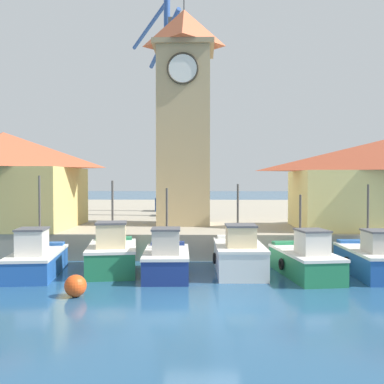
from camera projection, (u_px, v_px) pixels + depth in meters
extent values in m
plane|color=navy|center=(201.00, 312.00, 14.18)|extent=(300.00, 300.00, 0.00)
cube|color=#9E937F|center=(203.00, 216.00, 42.89)|extent=(120.00, 40.00, 1.37)
cube|color=#2356A8|center=(37.00, 264.00, 19.73)|extent=(2.39, 4.66, 0.91)
cube|color=#2356A8|center=(47.00, 245.00, 21.69)|extent=(1.64, 0.79, 0.24)
cube|color=silver|center=(37.00, 253.00, 19.72)|extent=(2.45, 4.73, 0.12)
cube|color=beige|center=(32.00, 242.00, 18.92)|extent=(1.27, 1.47, 1.04)
cube|color=#4C4C51|center=(32.00, 229.00, 18.91)|extent=(1.36, 1.56, 0.08)
cylinder|color=#4C4742|center=(40.00, 213.00, 20.22)|extent=(0.10, 0.10, 3.35)
torus|color=black|center=(15.00, 264.00, 19.86)|extent=(0.18, 0.53, 0.52)
cube|color=#237A4C|center=(112.00, 259.00, 20.44)|extent=(2.69, 4.43, 1.10)
cube|color=#237A4C|center=(114.00, 239.00, 22.24)|extent=(1.84, 0.86, 0.24)
cube|color=silver|center=(112.00, 246.00, 20.43)|extent=(2.76, 4.50, 0.12)
cube|color=beige|center=(111.00, 236.00, 19.69)|extent=(1.42, 1.42, 1.04)
cube|color=#4C4C51|center=(111.00, 223.00, 19.67)|extent=(1.51, 1.52, 0.08)
cylinder|color=#4C4742|center=(113.00, 212.00, 20.90)|extent=(0.10, 0.10, 2.93)
torus|color=black|center=(88.00, 259.00, 20.51)|extent=(0.20, 0.53, 0.52)
cube|color=navy|center=(167.00, 264.00, 19.53)|extent=(2.07, 4.19, 0.98)
cube|color=navy|center=(168.00, 245.00, 21.31)|extent=(1.61, 0.68, 0.24)
cube|color=silver|center=(167.00, 252.00, 19.51)|extent=(2.13, 4.26, 0.12)
cube|color=#B2ADA3|center=(166.00, 242.00, 18.78)|extent=(1.18, 1.29, 0.99)
cube|color=#4C4C51|center=(166.00, 229.00, 18.76)|extent=(1.26, 1.37, 0.08)
cylinder|color=#4C4742|center=(167.00, 219.00, 19.99)|extent=(0.10, 0.10, 2.72)
torus|color=black|center=(144.00, 264.00, 19.71)|extent=(0.15, 0.53, 0.52)
cube|color=silver|center=(239.00, 259.00, 20.24)|extent=(2.15, 4.51, 1.18)
cube|color=silver|center=(235.00, 238.00, 22.20)|extent=(1.76, 0.64, 0.24)
cube|color=silver|center=(239.00, 245.00, 20.22)|extent=(2.21, 4.57, 0.12)
cube|color=beige|center=(241.00, 236.00, 19.43)|extent=(1.26, 1.37, 0.87)
cube|color=#4C4C51|center=(241.00, 225.00, 19.41)|extent=(1.34, 1.45, 0.08)
cylinder|color=#4C4742|center=(238.00, 213.00, 20.74)|extent=(0.10, 0.10, 2.70)
torus|color=black|center=(214.00, 258.00, 20.47)|extent=(0.13, 0.52, 0.52)
cube|color=#237A4C|center=(305.00, 265.00, 19.47)|extent=(2.46, 4.83, 0.98)
cube|color=#237A4C|center=(289.00, 244.00, 21.50)|extent=(1.60, 0.82, 0.24)
cube|color=silver|center=(305.00, 252.00, 19.46)|extent=(2.53, 4.90, 0.12)
cube|color=beige|center=(312.00, 243.00, 18.64)|extent=(1.27, 1.53, 0.94)
cube|color=#4C4C51|center=(312.00, 230.00, 18.63)|extent=(1.36, 1.62, 0.08)
cylinder|color=#4C4742|center=(300.00, 222.00, 19.99)|extent=(0.10, 0.10, 2.42)
torus|color=black|center=(281.00, 264.00, 19.58)|extent=(0.20, 0.53, 0.52)
cube|color=#2356A8|center=(372.00, 263.00, 19.66)|extent=(2.08, 4.63, 1.03)
cube|color=#2356A8|center=(356.00, 242.00, 21.68)|extent=(1.69, 0.64, 0.24)
cube|color=silver|center=(373.00, 251.00, 19.64)|extent=(2.14, 4.69, 0.12)
cube|color=#B2ADA3|center=(380.00, 242.00, 18.83)|extent=(1.22, 1.40, 0.85)
cube|color=#4C4C51|center=(380.00, 231.00, 18.82)|extent=(1.30, 1.48, 0.08)
cylinder|color=#4C4742|center=(368.00, 216.00, 20.18)|extent=(0.10, 0.10, 2.84)
torus|color=black|center=(346.00, 262.00, 19.89)|extent=(0.13, 0.52, 0.52)
cube|color=tan|center=(184.00, 138.00, 28.21)|extent=(3.22, 3.22, 10.86)
cube|color=#9C865F|center=(184.00, 49.00, 28.05)|extent=(3.72, 3.72, 0.30)
pyramid|color=#C1603D|center=(184.00, 28.00, 28.02)|extent=(3.72, 3.72, 2.29)
cylinder|color=white|center=(183.00, 68.00, 26.43)|extent=(1.77, 0.12, 1.77)
torus|color=#332D23|center=(183.00, 68.00, 26.39)|extent=(1.89, 0.12, 1.89)
cube|color=tan|center=(4.00, 198.00, 26.56)|extent=(8.24, 6.89, 3.52)
pyramid|color=#B25133|center=(3.00, 150.00, 26.48)|extent=(8.64, 7.29, 2.10)
cube|color=navy|center=(167.00, 204.00, 40.31)|extent=(2.00, 2.00, 1.20)
cylinder|color=#284C93|center=(167.00, 98.00, 40.04)|extent=(0.56, 0.56, 17.81)
cylinder|color=#284C93|center=(149.00, 27.00, 42.92)|extent=(4.25, 6.34, 2.63)
cube|color=#4C4C4C|center=(174.00, 25.00, 38.73)|extent=(1.00, 1.00, 1.00)
cube|color=navy|center=(179.00, 208.00, 35.03)|extent=(2.00, 2.00, 1.20)
cylinder|color=#284C93|center=(179.00, 110.00, 34.82)|extent=(0.56, 0.56, 14.06)
cylinder|color=#284C93|center=(164.00, 40.00, 37.84)|extent=(3.29, 6.60, 3.19)
cube|color=#4C4C4C|center=(185.00, 43.00, 33.49)|extent=(1.00, 1.00, 1.00)
sphere|color=#E54C19|center=(75.00, 286.00, 16.00)|extent=(0.79, 0.79, 0.79)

